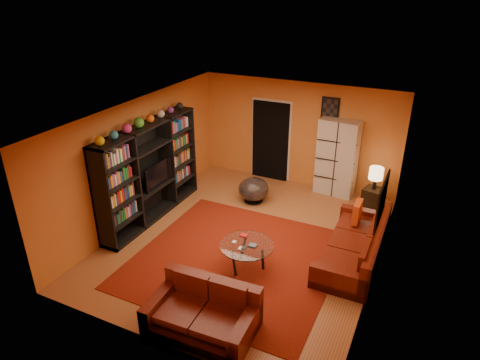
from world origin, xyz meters
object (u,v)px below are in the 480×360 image
at_px(sofa, 358,246).
at_px(loveseat, 204,311).
at_px(tv, 155,174).
at_px(coffee_table, 247,247).
at_px(storage_cabinet, 337,158).
at_px(table_lamp, 376,174).
at_px(entertainment_unit, 150,172).
at_px(side_table, 372,199).
at_px(bowl_chair, 254,189).

distance_m(sofa, loveseat, 3.22).
bearing_deg(tv, coffee_table, -109.78).
distance_m(storage_cabinet, table_lamp, 1.06).
bearing_deg(storage_cabinet, coffee_table, -94.70).
distance_m(loveseat, table_lamp, 5.11).
height_order(entertainment_unit, coffee_table, entertainment_unit).
bearing_deg(coffee_table, side_table, 62.92).
relative_size(tv, storage_cabinet, 0.49).
height_order(coffee_table, side_table, side_table).
xyz_separation_m(tv, side_table, (4.26, 2.30, -0.73)).
bearing_deg(storage_cabinet, side_table, -16.48).
height_order(loveseat, side_table, loveseat).
xyz_separation_m(entertainment_unit, storage_cabinet, (3.34, 2.80, -0.12)).
bearing_deg(table_lamp, bowl_chair, -161.98).
bearing_deg(side_table, sofa, -87.18).
bearing_deg(sofa, side_table, 92.61).
height_order(tv, table_lamp, tv).
relative_size(sofa, storage_cabinet, 1.31).
bearing_deg(storage_cabinet, entertainment_unit, -134.15).
distance_m(tv, storage_cabinet, 4.25).
bearing_deg(coffee_table, entertainment_unit, 162.50).
bearing_deg(coffee_table, loveseat, -89.11).
bearing_deg(bowl_chair, entertainment_unit, -138.03).
height_order(tv, storage_cabinet, storage_cabinet).
height_order(sofa, bowl_chair, sofa).
relative_size(side_table, table_lamp, 0.97).
bearing_deg(side_table, bowl_chair, -161.98).
distance_m(tv, bowl_chair, 2.33).
distance_m(coffee_table, side_table, 3.64).
bearing_deg(table_lamp, loveseat, -108.71).
bearing_deg(loveseat, side_table, -21.12).
bearing_deg(side_table, entertainment_unit, -150.93).
relative_size(tv, bowl_chair, 1.26).
bearing_deg(sofa, loveseat, -122.81).
distance_m(entertainment_unit, loveseat, 3.69).
xyz_separation_m(loveseat, table_lamp, (1.63, 4.81, 0.58)).
bearing_deg(entertainment_unit, table_lamp, 29.07).
relative_size(sofa, loveseat, 1.48).
xyz_separation_m(tv, storage_cabinet, (3.29, 2.70, -0.05)).
bearing_deg(table_lamp, storage_cabinet, 157.68).
bearing_deg(bowl_chair, loveseat, -76.55).
distance_m(tv, table_lamp, 4.85).
height_order(entertainment_unit, loveseat, entertainment_unit).
bearing_deg(bowl_chair, tv, -139.08).
xyz_separation_m(storage_cabinet, side_table, (0.98, -0.40, -0.68)).
relative_size(sofa, side_table, 4.85).
xyz_separation_m(storage_cabinet, bowl_chair, (-1.60, -1.24, -0.62)).
bearing_deg(storage_cabinet, sofa, -60.80).
bearing_deg(coffee_table, storage_cabinet, 79.47).
distance_m(entertainment_unit, tv, 0.13).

